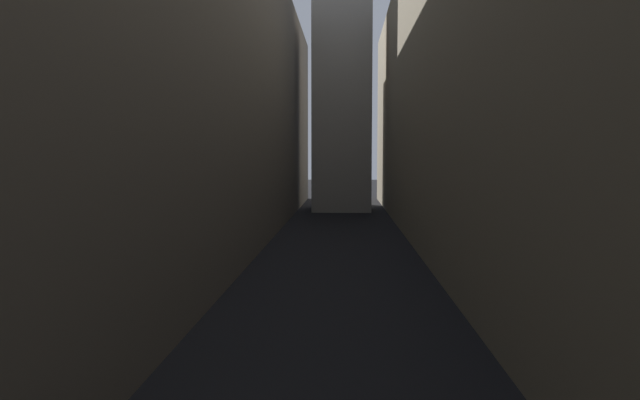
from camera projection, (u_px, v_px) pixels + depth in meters
The scene contains 3 objects.
ground_plane at pixel (338, 264), 36.04m from camera, with size 264.00×264.00×0.00m, color black.
building_block_left at pixel (147, 75), 37.68m from camera, with size 14.11×108.00×24.03m, color #60594F.
building_block_right at pixel (547, 70), 36.53m from camera, with size 15.51×108.00×24.36m, color gray.
Camera 1 is at (0.48, 12.35, 6.70)m, focal length 32.29 mm.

